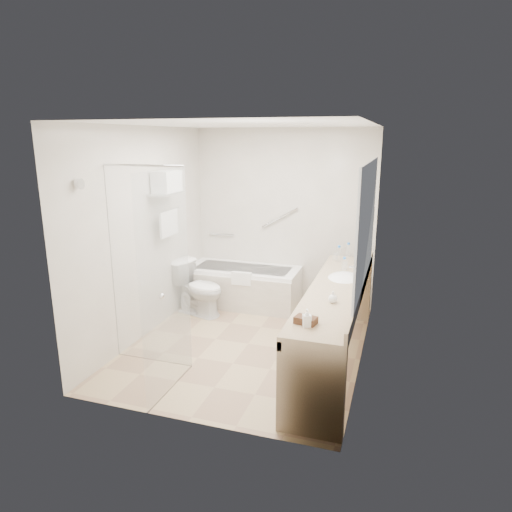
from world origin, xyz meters
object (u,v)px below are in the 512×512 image
(bathtub, at_px, (243,286))
(vanity_counter, at_px, (336,307))
(amenity_basket, at_px, (306,320))
(water_bottle_left, at_px, (348,251))
(toilet, at_px, (199,289))

(bathtub, relative_size, vanity_counter, 0.59)
(amenity_basket, distance_m, water_bottle_left, 2.27)
(water_bottle_left, bearing_deg, toilet, -168.37)
(amenity_basket, bearing_deg, bathtub, 120.41)
(toilet, distance_m, water_bottle_left, 2.07)
(vanity_counter, relative_size, amenity_basket, 15.04)
(bathtub, xyz_separation_m, amenity_basket, (1.41, -2.40, 0.60))
(vanity_counter, height_order, water_bottle_left, water_bottle_left)
(bathtub, xyz_separation_m, toilet, (-0.45, -0.54, 0.09))
(toilet, height_order, amenity_basket, amenity_basket)
(bathtub, bearing_deg, vanity_counter, -42.35)
(bathtub, bearing_deg, water_bottle_left, -5.33)
(vanity_counter, xyz_separation_m, amenity_basket, (-0.11, -1.02, 0.24))
(vanity_counter, bearing_deg, amenity_basket, -96.33)
(vanity_counter, relative_size, toilet, 3.64)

